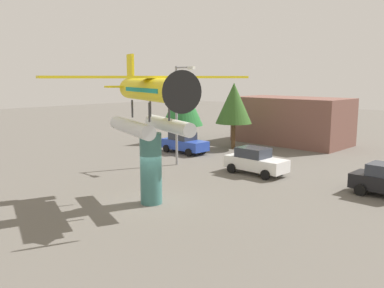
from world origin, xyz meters
The scene contains 9 objects.
ground_plane centered at (0.00, 0.00, 0.00)m, with size 140.00×140.00×0.00m, color #605B54.
display_pedestal centered at (0.00, 0.00, 1.82)m, with size 1.10×1.10×3.63m, color #386B66.
floatplane_monument centered at (0.12, -0.04, 5.30)m, with size 7.20×10.20×4.00m.
car_near_blue centered at (-8.74, 11.11, 0.88)m, with size 4.20×2.02×1.76m.
car_mid_white centered at (0.10, 8.98, 0.88)m, with size 4.20×2.02×1.76m.
streetlight_primary centered at (-5.52, 7.33, 4.21)m, with size 1.84×0.28×7.17m.
storefront_building centered at (-4.84, 22.00, 2.24)m, with size 10.64×5.56×4.47m, color brown.
tree_west centered at (-12.94, 15.08, 3.94)m, with size 4.06×4.06×6.21m.
tree_east centered at (-7.03, 15.69, 4.09)m, with size 3.25×3.25×5.92m.
Camera 1 is at (15.34, -12.93, 6.37)m, focal length 37.80 mm.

